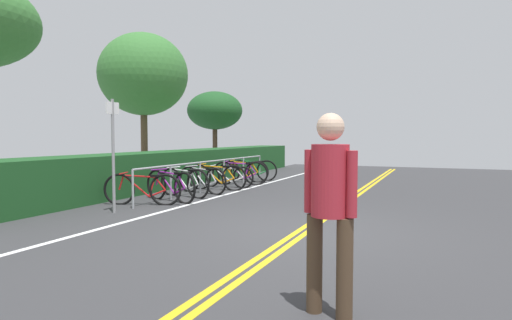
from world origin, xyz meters
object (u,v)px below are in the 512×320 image
object	(u,v)px
bike_rack	(213,168)
pedestrian	(330,200)
bicycle_3	(202,180)
bicycle_8	(254,170)
bicycle_7	(244,171)
tree_mid	(143,75)
bicycle_4	(216,177)
bicycle_2	(184,182)
bicycle_1	(170,186)
tree_far_right	(215,111)
bicycle_0	(142,189)
bicycle_5	(226,177)
bicycle_6	(240,173)
sign_post_near	(113,145)

from	to	relation	value
bike_rack	pedestrian	distance (m)	8.93
bicycle_3	bicycle_8	xyz separation A→B (m)	(3.71, 0.09, -0.00)
bicycle_7	tree_mid	size ratio (longest dim) A/B	0.34
bicycle_4	tree_mid	xyz separation A→B (m)	(1.39, 3.60, 3.31)
bicycle_2	bicycle_1	bearing A→B (deg)	-172.93
tree_mid	tree_far_right	size ratio (longest dim) A/B	1.38
bicycle_0	bicycle_2	size ratio (longest dim) A/B	1.02
bike_rack	bicycle_5	size ratio (longest dim) A/B	4.04
bicycle_1	bicycle_3	bearing A→B (deg)	1.16
bicycle_1	bicycle_0	bearing A→B (deg)	160.20
bicycle_1	tree_far_right	distance (m)	10.81
bicycle_1	bicycle_3	distance (m)	1.55
bicycle_2	tree_far_right	bearing A→B (deg)	24.03
bicycle_5	bicycle_8	size ratio (longest dim) A/B	1.04
bike_rack	tree_mid	distance (m)	4.85
bicycle_3	bicycle_0	bearing A→B (deg)	174.33
bike_rack	bicycle_1	world-z (taller)	bike_rack
bicycle_3	bicycle_7	bearing A→B (deg)	3.11
bicycle_0	bicycle_8	size ratio (longest dim) A/B	1.03
bicycle_3	bicycle_8	bearing A→B (deg)	1.39
bike_rack	bicycle_2	world-z (taller)	bike_rack
bicycle_2	bicycle_6	bearing A→B (deg)	-2.03
bicycle_0	bicycle_5	bearing A→B (deg)	-3.07
bicycle_2	bicycle_3	xyz separation A→B (m)	(0.79, -0.06, -0.01)
bicycle_6	sign_post_near	world-z (taller)	sign_post_near
bicycle_3	pedestrian	xyz separation A→B (m)	(-6.52, -5.06, 0.65)
bicycle_5	pedestrian	distance (m)	9.50
pedestrian	tree_far_right	size ratio (longest dim) A/B	0.47
bicycle_6	bicycle_2	bearing A→B (deg)	177.97
sign_post_near	bicycle_8	bearing A→B (deg)	0.03
bicycle_5	tree_far_right	distance (m)	8.18
bicycle_8	pedestrian	size ratio (longest dim) A/B	0.97
bike_rack	bicycle_1	distance (m)	2.33
bicycle_5	bicycle_6	xyz separation A→B (m)	(0.82, -0.07, 0.05)
bicycle_4	tree_far_right	xyz separation A→B (m)	(7.37, 4.06, 2.39)
bicycle_6	bicycle_7	world-z (taller)	bicycle_6
bicycle_3	bicycle_5	distance (m)	1.47
bicycle_2	tree_far_right	size ratio (longest dim) A/B	0.46
bicycle_3	bicycle_4	world-z (taller)	bicycle_4
bicycle_4	pedestrian	xyz separation A→B (m)	(-7.32, -5.06, 0.64)
bike_rack	pedestrian	world-z (taller)	pedestrian
bicycle_6	bicycle_8	distance (m)	1.42
bicycle_0	bicycle_4	bearing A→B (deg)	-4.36
bicycle_1	bicycle_8	distance (m)	5.26
bicycle_0	bicycle_7	distance (m)	5.31
bike_rack	bicycle_6	world-z (taller)	bike_rack
bicycle_3	tree_far_right	bearing A→B (deg)	26.42
bicycle_5	sign_post_near	bearing A→B (deg)	179.25
bicycle_5	bicycle_8	distance (m)	2.24
bicycle_8	tree_mid	bearing A→B (deg)	113.47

